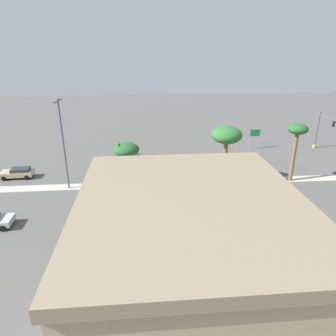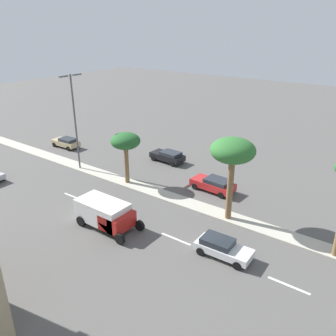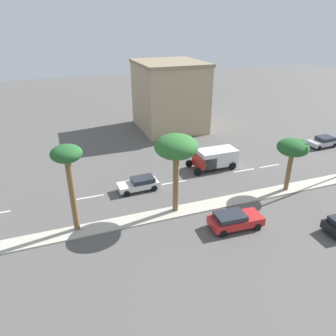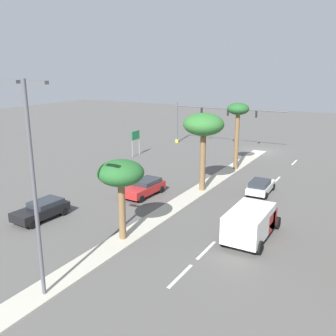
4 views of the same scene
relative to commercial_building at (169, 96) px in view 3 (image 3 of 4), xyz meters
name	(u,v)px [view 3 (image 3 of 4)]	position (x,y,z in m)	size (l,w,h in m)	color
ground_plane	(241,199)	(23.92, -1.26, -5.20)	(160.00, 160.00, 0.00)	#565451
median_curb	(304,186)	(23.92, 6.39, -5.14)	(1.80, 68.80, 0.12)	#B7B2A3
lane_stripe_inboard	(90,197)	(18.39, -15.36, -5.20)	(0.20, 2.80, 0.01)	silver
lane_stripe_leading	(174,183)	(18.39, -6.30, -5.20)	(0.20, 2.80, 0.01)	silver
lane_stripe_front	(244,170)	(18.39, 2.53, -5.20)	(0.20, 2.80, 0.01)	silver
lane_stripe_near	(269,166)	(18.39, 6.10, -5.20)	(0.20, 2.80, 0.01)	silver
commercial_building	(169,96)	(0.00, 0.00, 0.00)	(11.20, 9.73, 10.38)	tan
palm_tree_center	(67,161)	(23.56, -17.06, 1.20)	(2.41, 2.41, 7.54)	brown
palm_tree_mid	(176,148)	(23.67, -8.20, 1.03)	(3.75, 3.75, 7.32)	brown
palm_tree_inboard	(293,149)	(23.98, 3.99, -0.56)	(3.09, 3.09, 5.51)	brown
sedan_silver_trailing	(323,141)	(15.45, 17.00, -4.46)	(2.20, 3.95, 1.38)	#B2B2B7
sedan_white_inboard	(139,184)	(18.64, -10.26, -4.48)	(2.00, 4.24, 1.34)	silver
sedan_red_center	(235,220)	(27.80, -4.46, -4.43)	(2.28, 4.62, 1.43)	red
box_truck	(214,158)	(16.47, -0.54, -3.94)	(2.68, 5.73, 2.26)	#B21E19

